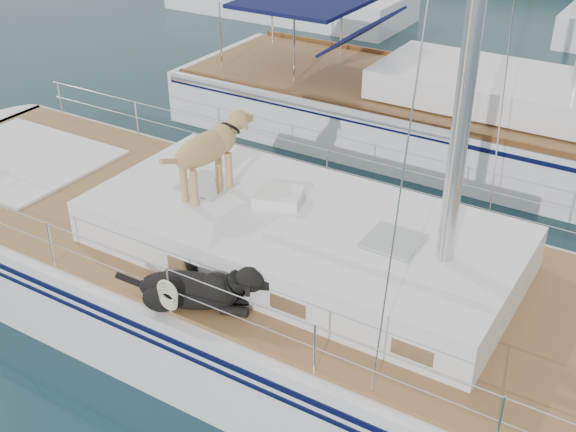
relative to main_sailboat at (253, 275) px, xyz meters
The scene contains 4 objects.
ground 0.68m from the main_sailboat, behind, with size 120.00×120.00×0.00m, color black.
main_sailboat is the anchor object (origin of this frame).
neighbor_sailboat 6.59m from the main_sailboat, 88.73° to the left, with size 11.00×3.50×13.30m.
bg_boat_west 16.18m from the main_sailboat, 120.00° to the left, with size 8.00×3.00×11.65m.
Camera 1 is at (4.59, -6.43, 6.07)m, focal length 45.00 mm.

